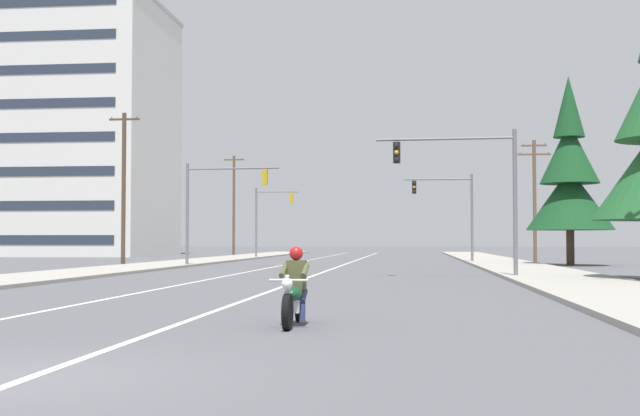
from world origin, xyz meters
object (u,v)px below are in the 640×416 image
Objects in this scene: utility_pole_left_far at (234,204)px; conifer_tree_right_verge_far at (570,178)px; motorcycle_with_rider at (294,294)px; traffic_signal_mid_right at (452,204)px; utility_pole_left_near at (124,186)px; traffic_signal_near_left at (214,197)px; traffic_signal_near_right at (473,179)px; traffic_signal_mid_left at (268,212)px; utility_pole_right_far at (535,196)px; apartment_building_far_left_block at (68,130)px.

conifer_tree_right_verge_far is at bearing -47.38° from utility_pole_left_far.
traffic_signal_mid_right is (4.97, 42.93, 3.51)m from motorcycle_with_rider.
traffic_signal_near_left is at bearing -13.35° from utility_pole_left_near.
utility_pole_left_near is (-15.70, 34.35, 4.38)m from motorcycle_with_rider.
traffic_signal_near_right and traffic_signal_mid_left have the same top height.
traffic_signal_near_right is 1.00× the size of traffic_signal_mid_left.
utility_pole_right_far is (21.53, -10.05, 0.79)m from traffic_signal_mid_left.
traffic_signal_near_right is at bearing -111.95° from conifer_tree_right_verge_far.
utility_pole_left_near is 38.10m from apartment_building_far_left_block.
traffic_signal_near_left is at bearing -79.47° from utility_pole_left_far.
traffic_signal_near_left is at bearing 137.28° from traffic_signal_near_right.
utility_pole_left_near is (-6.12, 1.45, 0.81)m from traffic_signal_near_left.
traffic_signal_near_left is 36.22m from utility_pole_left_far.
motorcycle_with_rider is 0.23× the size of utility_pole_left_near.
traffic_signal_near_left is at bearing -54.88° from apartment_building_far_left_block.
traffic_signal_mid_right is 0.60× the size of utility_pole_left_far.
traffic_signal_near_right is 19.59m from conifer_tree_right_verge_far.
utility_pole_left_far is at bearing 100.53° from traffic_signal_near_left.
traffic_signal_mid_left is 0.70× the size of utility_pole_right_far.
conifer_tree_right_verge_far is 54.67m from apartment_building_far_left_block.
traffic_signal_mid_right is (14.55, 10.03, -0.06)m from traffic_signal_near_left.
traffic_signal_mid_right is 22.40m from utility_pole_left_near.
traffic_signal_near_right is 0.70× the size of utility_pole_right_far.
traffic_signal_near_left is (-14.30, 13.21, -0.01)m from traffic_signal_near_right.
motorcycle_with_rider is at bearing -63.39° from apartment_building_far_left_block.
traffic_signal_near_left is at bearing -87.88° from traffic_signal_mid_left.
apartment_building_far_left_block is (-17.37, -1.49, 7.73)m from utility_pole_left_far.
utility_pole_left_far is at bearing 4.89° from apartment_building_far_left_block.
traffic_signal_near_left is at bearing -145.42° from traffic_signal_mid_right.
utility_pole_left_far is (-20.92, 48.80, 1.23)m from traffic_signal_near_right.
traffic_signal_near_right is 39.56m from traffic_signal_mid_left.
utility_pole_left_far is at bearing 90.83° from utility_pole_left_near.
motorcycle_with_rider is at bearing -103.48° from traffic_signal_near_right.
traffic_signal_mid_left is (-15.42, 13.30, -0.07)m from traffic_signal_mid_right.
utility_pole_left_near reaches higher than traffic_signal_mid_left.
traffic_signal_near_left is 0.60× the size of utility_pole_left_far.
utility_pole_right_far reaches higher than traffic_signal_mid_right.
traffic_signal_mid_right is at bearing 83.39° from motorcycle_with_rider.
utility_pole_right_far is at bearing -25.01° from traffic_signal_mid_left.
traffic_signal_near_right is 1.00× the size of traffic_signal_near_left.
conifer_tree_right_verge_far is at bearing -35.96° from traffic_signal_mid_right.
conifer_tree_right_verge_far reaches higher than traffic_signal_near_left.
traffic_signal_mid_right is 0.65× the size of utility_pole_left_near.
traffic_signal_near_right is at bearing -90.62° from traffic_signal_mid_right.
traffic_signal_mid_right is 0.24× the size of apartment_building_far_left_block.
traffic_signal_near_left is at bearing -167.18° from conifer_tree_right_verge_far.
apartment_building_far_left_block reaches higher than traffic_signal_near_right.
motorcycle_with_rider is 0.35× the size of traffic_signal_near_left.
motorcycle_with_rider is 70.54m from utility_pole_left_far.
utility_pole_left_far is (-21.17, 25.55, 1.29)m from traffic_signal_mid_right.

